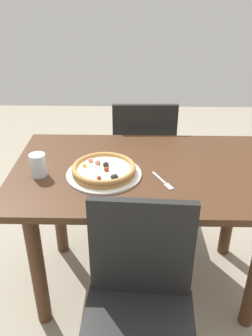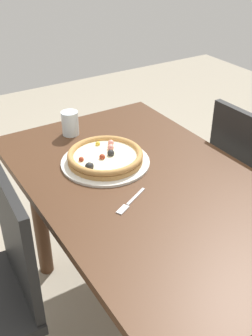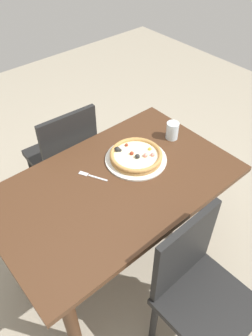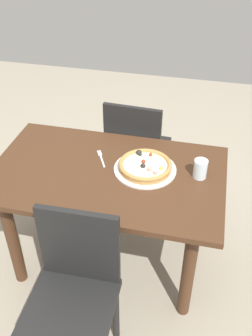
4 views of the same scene
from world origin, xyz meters
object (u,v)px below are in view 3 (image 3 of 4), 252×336
chair_near (199,290)px  plate (136,159)px  dining_table (116,199)px  pizza (136,155)px  drinking_glass (172,131)px  chair_far (64,156)px  fork (91,176)px

chair_near → plate: (0.20, 0.67, 0.25)m
dining_table → pizza: (0.20, 0.06, 0.16)m
dining_table → plate: plate is taller
chair_near → drinking_glass: chair_near is taller
chair_far → drinking_glass: 0.76m
pizza → drinking_glass: size_ratio=2.76×
chair_near → fork: size_ratio=5.73×
chair_near → pizza: chair_near is taller
pizza → fork: pizza is taller
chair_far → drinking_glass: (0.45, -0.53, 0.30)m
pizza → drinking_glass: drinking_glass is taller
chair_near → fork: chair_near is taller
fork → chair_near: bearing=158.4°
dining_table → chair_far: 0.62m
dining_table → chair_far: bearing=86.1°
pizza → fork: bearing=167.7°
plate → drinking_glass: bearing=1.6°
pizza → fork: (-0.27, 0.06, -0.03)m
plate → pizza: 0.03m
chair_far → plate: bearing=-70.4°
fork → drinking_glass: 0.57m
chair_far → pizza: size_ratio=3.03×
chair_far → drinking_glass: chair_far is taller
plate → chair_far: bearing=106.3°
chair_near → pizza: (0.20, 0.67, 0.28)m
dining_table → chair_far: size_ratio=1.45×
chair_far → chair_near: bearing=-88.6°
chair_far → dining_table: bearing=-90.6°
chair_far → pizza: (0.16, -0.54, 0.28)m
pizza → chair_far: bearing=106.3°
chair_near → chair_far: (0.04, 1.21, 0.00)m
chair_near → fork: bearing=-85.7°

